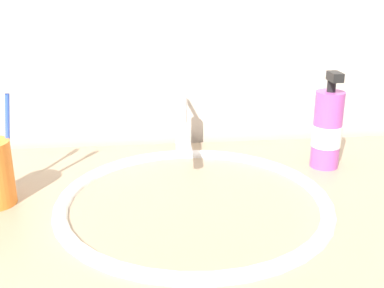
% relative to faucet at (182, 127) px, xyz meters
% --- Properties ---
extents(sink_basin, '(0.45, 0.45, 0.10)m').
position_rel_faucet_xyz_m(sink_basin, '(0.00, -0.21, -0.09)').
color(sink_basin, white).
rests_on(sink_basin, vanity_counter).
extents(faucet, '(0.02, 0.17, 0.13)m').
position_rel_faucet_xyz_m(faucet, '(0.00, 0.00, 0.00)').
color(faucet, silver).
rests_on(faucet, sink_basin).
extents(toothbrush_blue, '(0.03, 0.03, 0.19)m').
position_rel_faucet_xyz_m(toothbrush_blue, '(-0.29, -0.15, 0.05)').
color(toothbrush_blue, blue).
rests_on(toothbrush_blue, toothbrush_cup).
extents(soap_dispenser, '(0.06, 0.06, 0.18)m').
position_rel_faucet_xyz_m(soap_dispenser, '(0.26, -0.08, 0.01)').
color(soap_dispenser, '#B24CA5').
rests_on(soap_dispenser, vanity_counter).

